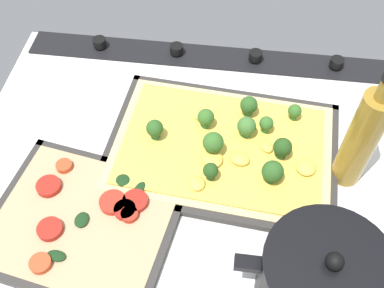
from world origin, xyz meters
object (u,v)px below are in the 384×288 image
at_px(baking_tray_front, 222,150).
at_px(veggie_pizza_back, 84,219).
at_px(cooking_pot, 322,281).
at_px(broccoli_pizza, 226,145).
at_px(oil_bottle, 362,138).
at_px(baking_tray_back, 83,223).

xyz_separation_m(baking_tray_front, veggie_pizza_back, (0.21, 0.17, 0.01)).
bearing_deg(baking_tray_front, cooking_pot, 122.79).
bearing_deg(baking_tray_front, broccoli_pizza, 178.78).
xyz_separation_m(baking_tray_front, oil_bottle, (-0.22, 0.02, 0.10)).
xyz_separation_m(broccoli_pizza, baking_tray_back, (0.21, 0.17, -0.01)).
bearing_deg(cooking_pot, broccoli_pizza, -58.28).
height_order(baking_tray_front, veggie_pizza_back, veggie_pizza_back).
xyz_separation_m(cooking_pot, oil_bottle, (-0.06, -0.22, 0.05)).
distance_m(broccoli_pizza, baking_tray_back, 0.28).
bearing_deg(baking_tray_back, cooking_pot, 169.27).
relative_size(baking_tray_front, broccoli_pizza, 1.06).
bearing_deg(baking_tray_front, baking_tray_back, 39.60).
height_order(veggie_pizza_back, oil_bottle, oil_bottle).
xyz_separation_m(baking_tray_front, broccoli_pizza, (-0.01, 0.00, 0.01)).
distance_m(broccoli_pizza, veggie_pizza_back, 0.27).
height_order(baking_tray_front, oil_bottle, oil_bottle).
xyz_separation_m(baking_tray_back, cooking_pot, (-0.36, 0.07, 0.05)).
relative_size(cooking_pot, oil_bottle, 1.00).
bearing_deg(baking_tray_front, veggie_pizza_back, 39.29).
xyz_separation_m(broccoli_pizza, oil_bottle, (-0.21, 0.02, 0.09)).
distance_m(baking_tray_back, oil_bottle, 0.46).
height_order(baking_tray_back, oil_bottle, oil_bottle).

